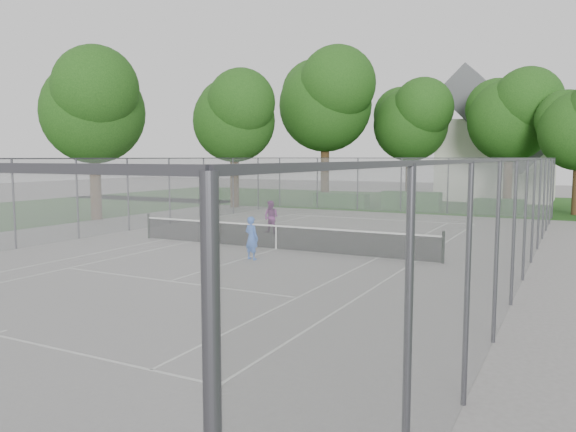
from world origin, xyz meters
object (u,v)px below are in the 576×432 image
at_px(tennis_net, 276,236).
at_px(house, 497,147).
at_px(girl_player, 252,238).
at_px(woman_player, 271,217).

distance_m(tennis_net, house, 30.86).
distance_m(tennis_net, girl_player, 2.36).
bearing_deg(house, girl_player, -96.75).
distance_m(house, woman_player, 27.50).
bearing_deg(woman_player, house, 82.42).
bearing_deg(woman_player, tennis_net, -52.06).
bearing_deg(girl_player, woman_player, -53.45).
relative_size(tennis_net, girl_player, 8.52).
height_order(tennis_net, girl_player, girl_player).
relative_size(tennis_net, house, 1.18).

